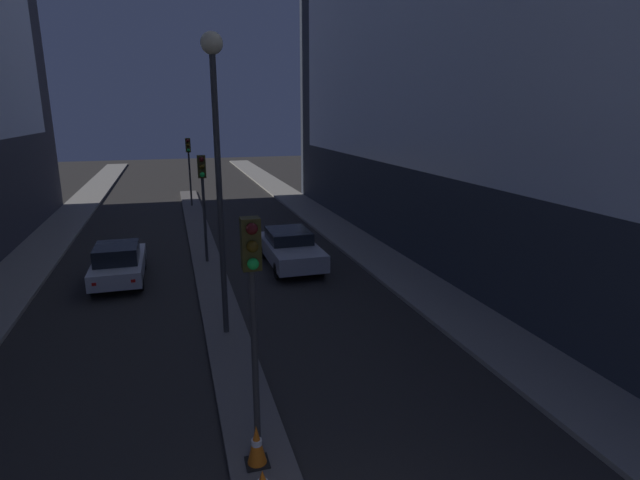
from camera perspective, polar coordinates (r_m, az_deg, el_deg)
The scene contains 8 objects.
median_strip at distance 23.28m, azimuth -13.11°, elevation -1.19°, with size 1.19×35.53×0.13m.
traffic_light_near at distance 8.63m, azimuth -7.73°, elevation -5.07°, with size 0.32×0.42×4.40m.
traffic_light_mid at distance 20.71m, azimuth -13.26°, elevation 6.20°, with size 0.32×0.42×4.40m.
traffic_light_far at distance 33.84m, azimuth -14.77°, elevation 9.22°, with size 0.32×0.42×4.40m.
street_lamp at distance 13.40m, azimuth -11.79°, elevation 12.31°, with size 0.56×0.56×8.01m.
traffic_cone_far at distance 9.60m, azimuth -7.25°, elevation -22.21°, with size 0.42×0.42×0.76m.
car_left_lane at distance 20.03m, azimuth -22.03°, elevation -2.44°, with size 1.76×4.13×1.48m.
car_right_lane at distance 20.57m, azimuth -3.41°, elevation -0.91°, with size 1.94×4.62×1.45m.
Camera 1 is at (-1.20, -3.65, 6.24)m, focal length 28.00 mm.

